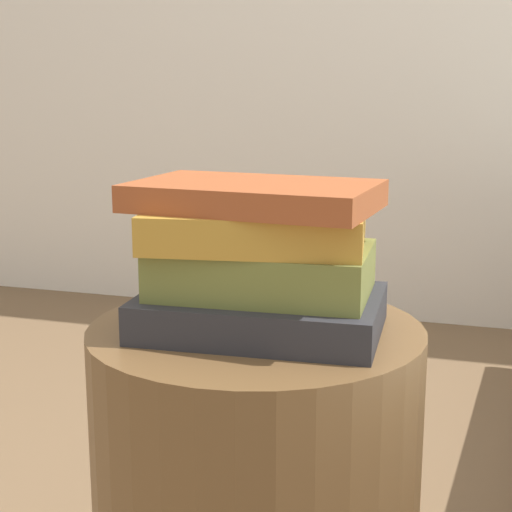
# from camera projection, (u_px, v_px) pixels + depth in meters

# --- Properties ---
(book_charcoal) EXTENTS (0.31, 0.22, 0.05)m
(book_charcoal) POSITION_uv_depth(u_px,v_px,m) (261.00, 312.00, 1.00)
(book_charcoal) COLOR #28282D
(book_charcoal) RESTS_ON side_table
(book_olive) EXTENTS (0.27, 0.18, 0.06)m
(book_olive) POSITION_uv_depth(u_px,v_px,m) (263.00, 270.00, 1.00)
(book_olive) COLOR olive
(book_olive) RESTS_ON book_charcoal
(book_ochre) EXTENTS (0.29, 0.25, 0.05)m
(book_ochre) POSITION_uv_depth(u_px,v_px,m) (261.00, 225.00, 1.00)
(book_ochre) COLOR #B7842D
(book_ochre) RESTS_ON book_olive
(book_rust) EXTENTS (0.31, 0.20, 0.03)m
(book_rust) POSITION_uv_depth(u_px,v_px,m) (258.00, 196.00, 0.98)
(book_rust) COLOR #994723
(book_rust) RESTS_ON book_ochre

